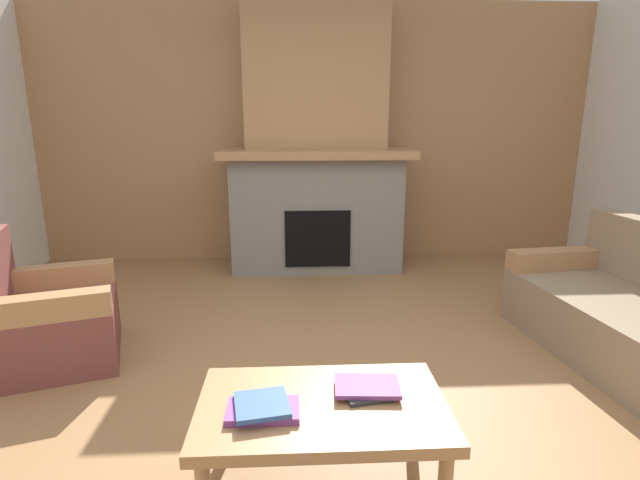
% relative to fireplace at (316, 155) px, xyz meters
% --- Properties ---
extents(ground, '(9.00, 9.00, 0.00)m').
position_rel_fireplace_xyz_m(ground, '(0.00, -2.62, -1.16)').
color(ground, olive).
extents(wall_back_wood_panel, '(6.00, 0.12, 2.70)m').
position_rel_fireplace_xyz_m(wall_back_wood_panel, '(0.00, 0.38, 0.19)').
color(wall_back_wood_panel, '#A87A4C').
rests_on(wall_back_wood_panel, ground).
extents(fireplace, '(1.90, 0.82, 2.70)m').
position_rel_fireplace_xyz_m(fireplace, '(0.00, 0.00, 0.00)').
color(fireplace, gray).
rests_on(fireplace, ground).
extents(armchair, '(0.96, 0.96, 0.85)m').
position_rel_fireplace_xyz_m(armchair, '(-1.83, -2.05, -0.87)').
color(armchair, brown).
rests_on(armchair, ground).
extents(coffee_table, '(1.00, 0.60, 0.43)m').
position_rel_fireplace_xyz_m(coffee_table, '(-0.12, -3.29, -0.79)').
color(coffee_table, '#A87A4C').
rests_on(coffee_table, ground).
extents(book_stack_near_edge, '(0.28, 0.23, 0.05)m').
position_rel_fireplace_xyz_m(book_stack_near_edge, '(-0.35, -3.35, -0.71)').
color(book_stack_near_edge, '#7A3D84').
rests_on(book_stack_near_edge, coffee_table).
extents(book_stack_center, '(0.28, 0.23, 0.04)m').
position_rel_fireplace_xyz_m(book_stack_center, '(0.07, -3.22, -0.71)').
color(book_stack_center, '#2D2D33').
rests_on(book_stack_center, coffee_table).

